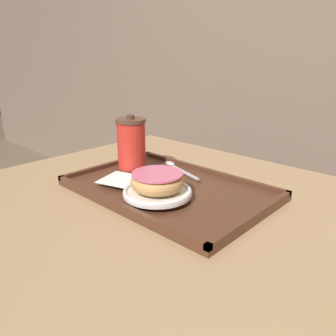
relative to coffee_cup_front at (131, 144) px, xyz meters
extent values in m
cube|color=tan|center=(0.19, -0.05, -0.11)|extent=(1.04, 0.88, 0.03)
cylinder|color=#333338|center=(0.19, -0.05, -0.47)|extent=(0.08, 0.08, 0.69)
cube|color=#512D1E|center=(0.16, -0.02, -0.09)|extent=(0.49, 0.33, 0.01)
cube|color=#512D1E|center=(0.16, -0.17, -0.08)|extent=(0.49, 0.01, 0.01)
cube|color=#512D1E|center=(0.16, 0.14, -0.08)|extent=(0.49, 0.01, 0.01)
cube|color=#512D1E|center=(-0.08, -0.02, -0.08)|extent=(0.01, 0.33, 0.01)
cube|color=#512D1E|center=(0.40, -0.02, -0.08)|extent=(0.01, 0.33, 0.01)
cube|color=white|center=(0.06, -0.08, -0.07)|extent=(0.14, 0.12, 0.00)
cylinder|color=red|center=(0.00, 0.00, -0.01)|extent=(0.08, 0.08, 0.13)
cylinder|color=brown|center=(0.00, 0.00, 0.06)|extent=(0.08, 0.08, 0.01)
cylinder|color=brown|center=(0.00, 0.00, 0.07)|extent=(0.02, 0.02, 0.01)
cylinder|color=white|center=(0.18, -0.09, -0.07)|extent=(0.16, 0.16, 0.01)
torus|color=white|center=(0.18, -0.09, -0.06)|extent=(0.16, 0.16, 0.01)
torus|color=tan|center=(0.18, -0.09, -0.04)|extent=(0.12, 0.12, 0.04)
cylinder|color=#DB6684|center=(0.18, -0.09, -0.02)|extent=(0.12, 0.12, 0.00)
ellipsoid|color=silver|center=(0.06, 0.09, -0.07)|extent=(0.04, 0.03, 0.01)
cube|color=silver|center=(0.14, 0.07, -0.07)|extent=(0.12, 0.04, 0.00)
camera|label=1|loc=(0.68, -0.57, 0.23)|focal=35.00mm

